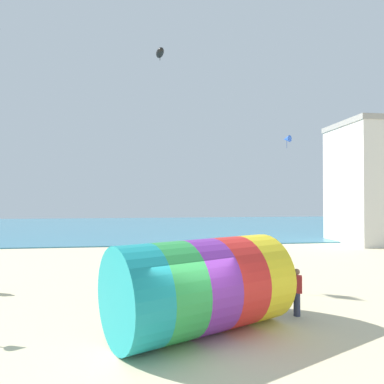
{
  "coord_description": "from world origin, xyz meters",
  "views": [
    {
      "loc": [
        -1.32,
        -9.98,
        4.32
      ],
      "look_at": [
        0.32,
        2.87,
        4.51
      ],
      "focal_mm": 32.0,
      "sensor_mm": 36.0,
      "label": 1
    }
  ],
  "objects_px": {
    "giant_inflatable_tube": "(201,286)",
    "kite_black_parafoil": "(160,53)",
    "kite_blue_delta": "(287,139)",
    "bystander_near_water": "(152,263)",
    "kite_handler": "(297,292)"
  },
  "relations": [
    {
      "from": "giant_inflatable_tube",
      "to": "kite_black_parafoil",
      "type": "xyz_separation_m",
      "value": [
        -0.86,
        13.48,
        13.15
      ]
    },
    {
      "from": "kite_blue_delta",
      "to": "kite_black_parafoil",
      "type": "height_order",
      "value": "kite_black_parafoil"
    },
    {
      "from": "kite_black_parafoil",
      "to": "bystander_near_water",
      "type": "relative_size",
      "value": 0.86
    },
    {
      "from": "kite_blue_delta",
      "to": "bystander_near_water",
      "type": "distance_m",
      "value": 16.94
    },
    {
      "from": "giant_inflatable_tube",
      "to": "bystander_near_water",
      "type": "xyz_separation_m",
      "value": [
        -1.48,
        6.84,
        -0.54
      ]
    },
    {
      "from": "kite_handler",
      "to": "kite_blue_delta",
      "type": "xyz_separation_m",
      "value": [
        6.11,
        15.37,
        8.3
      ]
    },
    {
      "from": "kite_handler",
      "to": "bystander_near_water",
      "type": "xyz_separation_m",
      "value": [
        -5.19,
        5.8,
        0.06
      ]
    },
    {
      "from": "kite_black_parafoil",
      "to": "bystander_near_water",
      "type": "bearing_deg",
      "value": -95.32
    },
    {
      "from": "kite_black_parafoil",
      "to": "bystander_near_water",
      "type": "distance_m",
      "value": 15.22
    },
    {
      "from": "giant_inflatable_tube",
      "to": "kite_black_parafoil",
      "type": "relative_size",
      "value": 4.1
    },
    {
      "from": "giant_inflatable_tube",
      "to": "bystander_near_water",
      "type": "height_order",
      "value": "giant_inflatable_tube"
    },
    {
      "from": "kite_blue_delta",
      "to": "kite_handler",
      "type": "bearing_deg",
      "value": -111.67
    },
    {
      "from": "giant_inflatable_tube",
      "to": "kite_handler",
      "type": "relative_size",
      "value": 3.74
    },
    {
      "from": "kite_handler",
      "to": "kite_black_parafoil",
      "type": "xyz_separation_m",
      "value": [
        -4.57,
        12.43,
        13.75
      ]
    },
    {
      "from": "kite_black_parafoil",
      "to": "bystander_near_water",
      "type": "height_order",
      "value": "kite_black_parafoil"
    }
  ]
}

